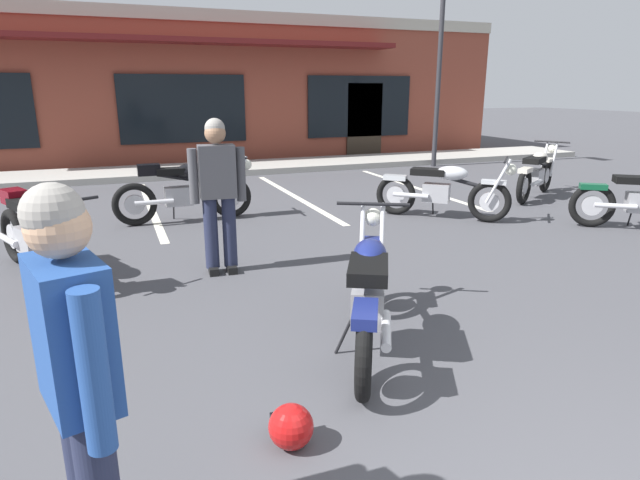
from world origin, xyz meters
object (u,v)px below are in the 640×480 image
(motorcycle_black_cruiser, at_px, (191,187))
(motorcycle_green_cafe_racer, at_px, (537,173))
(person_in_black_shirt, at_px, (79,376))
(parking_lot_lamp_post, at_px, (444,22))
(motorcycle_silver_naked, at_px, (443,189))
(motorcycle_blue_standard, at_px, (38,232))
(person_in_shorts_foreground, at_px, (218,187))
(helmet_on_pavement, at_px, (291,426))
(motorcycle_foreground_classic, at_px, (369,290))

(motorcycle_black_cruiser, distance_m, motorcycle_green_cafe_racer, 6.23)
(person_in_black_shirt, bearing_deg, parking_lot_lamp_post, 50.81)
(motorcycle_silver_naked, height_order, person_in_black_shirt, person_in_black_shirt)
(motorcycle_black_cruiser, bearing_deg, motorcycle_silver_naked, -19.12)
(motorcycle_black_cruiser, height_order, motorcycle_blue_standard, same)
(motorcycle_black_cruiser, xyz_separation_m, person_in_black_shirt, (-1.29, -6.21, 0.42))
(motorcycle_black_cruiser, bearing_deg, parking_lot_lamp_post, 28.32)
(person_in_shorts_foreground, bearing_deg, helmet_on_pavement, -94.33)
(helmet_on_pavement, bearing_deg, parking_lot_lamp_post, 52.92)
(motorcycle_green_cafe_racer, distance_m, person_in_shorts_foreground, 6.62)
(motorcycle_silver_naked, xyz_separation_m, helmet_on_pavement, (-3.95, -4.41, -0.33))
(motorcycle_silver_naked, height_order, helmet_on_pavement, motorcycle_silver_naked)
(parking_lot_lamp_post, bearing_deg, motorcycle_green_cafe_racer, -97.21)
(motorcycle_green_cafe_racer, height_order, parking_lot_lamp_post, parking_lot_lamp_post)
(motorcycle_silver_naked, relative_size, parking_lot_lamp_post, 0.31)
(motorcycle_silver_naked, bearing_deg, motorcycle_blue_standard, -171.54)
(helmet_on_pavement, bearing_deg, motorcycle_green_cafe_racer, 38.61)
(helmet_on_pavement, bearing_deg, motorcycle_blue_standard, 113.83)
(person_in_black_shirt, height_order, parking_lot_lamp_post, parking_lot_lamp_post)
(motorcycle_green_cafe_racer, bearing_deg, person_in_shorts_foreground, -161.93)
(motorcycle_blue_standard, bearing_deg, motorcycle_green_cafe_racer, 11.29)
(person_in_shorts_foreground, height_order, helmet_on_pavement, person_in_shorts_foreground)
(motorcycle_silver_naked, bearing_deg, helmet_on_pavement, -131.84)
(motorcycle_silver_naked, relative_size, motorcycle_blue_standard, 0.86)
(person_in_black_shirt, height_order, person_in_shorts_foreground, same)
(motorcycle_black_cruiser, xyz_separation_m, motorcycle_silver_naked, (3.65, -1.27, -0.07))
(motorcycle_green_cafe_racer, height_order, person_in_shorts_foreground, person_in_shorts_foreground)
(motorcycle_blue_standard, relative_size, person_in_shorts_foreground, 1.17)
(motorcycle_foreground_classic, distance_m, helmet_on_pavement, 1.41)
(motorcycle_black_cruiser, relative_size, helmet_on_pavement, 8.10)
(motorcycle_foreground_classic, xyz_separation_m, motorcycle_blue_standard, (-2.55, 2.61, 0.07))
(person_in_shorts_foreground, bearing_deg, parking_lot_lamp_post, 42.15)
(motorcycle_green_cafe_racer, distance_m, person_in_black_shirt, 9.46)
(motorcycle_foreground_classic, height_order, motorcycle_green_cafe_racer, same)
(motorcycle_silver_naked, distance_m, person_in_shorts_foreground, 3.95)
(person_in_black_shirt, distance_m, person_in_shorts_foreground, 3.89)
(motorcycle_foreground_classic, bearing_deg, motorcycle_green_cafe_racer, 37.31)
(motorcycle_foreground_classic, height_order, helmet_on_pavement, motorcycle_foreground_classic)
(motorcycle_foreground_classic, xyz_separation_m, motorcycle_black_cruiser, (-0.67, 4.70, 0.07))
(helmet_on_pavement, distance_m, parking_lot_lamp_post, 12.14)
(motorcycle_silver_naked, distance_m, parking_lot_lamp_post, 6.54)
(helmet_on_pavement, relative_size, parking_lot_lamp_post, 0.05)
(motorcycle_green_cafe_racer, relative_size, person_in_shorts_foreground, 1.11)
(motorcycle_black_cruiser, height_order, person_in_black_shirt, person_in_black_shirt)
(motorcycle_blue_standard, relative_size, parking_lot_lamp_post, 0.36)
(person_in_black_shirt, bearing_deg, motorcycle_green_cafe_racer, 37.41)
(motorcycle_silver_naked, xyz_separation_m, person_in_shorts_foreground, (-3.71, -1.25, 0.49))
(person_in_shorts_foreground, height_order, parking_lot_lamp_post, parking_lot_lamp_post)
(person_in_shorts_foreground, relative_size, helmet_on_pavement, 6.44)
(motorcycle_foreground_classic, xyz_separation_m, person_in_black_shirt, (-1.96, -1.51, 0.49))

